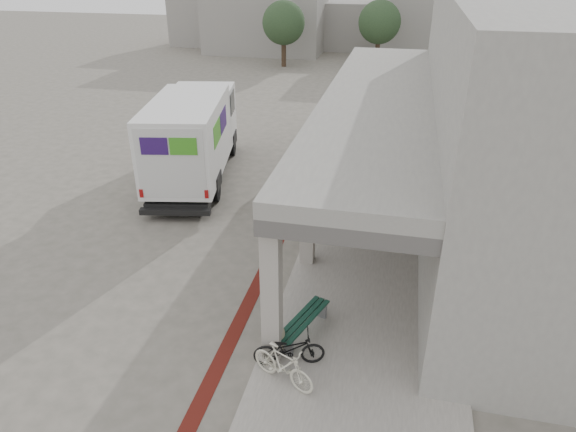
% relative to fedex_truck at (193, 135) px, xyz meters
% --- Properties ---
extents(ground, '(120.00, 120.00, 0.00)m').
position_rel_fedex_truck_xyz_m(ground, '(3.33, -5.70, -1.75)').
color(ground, '#615D53').
rests_on(ground, ground).
extents(bike_lane_stripe, '(0.35, 40.00, 0.01)m').
position_rel_fedex_truck_xyz_m(bike_lane_stripe, '(4.33, -3.70, -1.75)').
color(bike_lane_stripe, '#541610').
rests_on(bike_lane_stripe, ground).
extents(sidewalk, '(4.40, 28.00, 0.12)m').
position_rel_fedex_truck_xyz_m(sidewalk, '(7.33, -5.70, -1.69)').
color(sidewalk, gray).
rests_on(sidewalk, ground).
extents(transit_building, '(7.60, 17.00, 7.00)m').
position_rel_fedex_truck_xyz_m(transit_building, '(10.16, -1.20, 1.65)').
color(transit_building, gray).
rests_on(transit_building, ground).
extents(distant_backdrop, '(28.00, 10.00, 6.50)m').
position_rel_fedex_truck_xyz_m(distant_backdrop, '(0.49, 30.18, 0.95)').
color(distant_backdrop, gray).
rests_on(distant_backdrop, ground).
extents(tree_left, '(3.20, 3.20, 4.80)m').
position_rel_fedex_truck_xyz_m(tree_left, '(-1.67, 22.30, 1.43)').
color(tree_left, '#38281C').
rests_on(tree_left, ground).
extents(tree_mid, '(3.20, 3.20, 4.80)m').
position_rel_fedex_truck_xyz_m(tree_mid, '(5.33, 24.30, 1.43)').
color(tree_mid, '#38281C').
rests_on(tree_mid, ground).
extents(tree_right, '(3.20, 3.20, 4.80)m').
position_rel_fedex_truck_xyz_m(tree_right, '(13.33, 23.30, 1.43)').
color(tree_right, '#38281C').
rests_on(tree_right, ground).
extents(fedex_truck, '(3.76, 8.03, 3.29)m').
position_rel_fedex_truck_xyz_m(fedex_truck, '(0.00, 0.00, 0.00)').
color(fedex_truck, black).
rests_on(fedex_truck, ground).
extents(bench, '(0.98, 1.86, 0.43)m').
position_rel_fedex_truck_xyz_m(bench, '(5.93, -8.35, -1.33)').
color(bench, gray).
rests_on(bench, sidewalk).
extents(bollard_near, '(0.46, 0.46, 0.69)m').
position_rel_fedex_truck_xyz_m(bollard_near, '(5.43, -9.02, -1.29)').
color(bollard_near, tan).
rests_on(bollard_near, sidewalk).
extents(bollard_far, '(0.37, 0.37, 0.55)m').
position_rel_fedex_truck_xyz_m(bollard_far, '(5.43, -2.66, -1.36)').
color(bollard_far, tan).
rests_on(bollard_far, sidewalk).
extents(utility_cabinet, '(0.60, 0.74, 1.10)m').
position_rel_fedex_truck_xyz_m(utility_cabinet, '(7.96, -2.03, -1.08)').
color(utility_cabinet, slate).
rests_on(utility_cabinet, sidewalk).
extents(bicycle_black, '(1.60, 0.93, 0.80)m').
position_rel_fedex_truck_xyz_m(bicycle_black, '(5.83, -9.36, -1.24)').
color(bicycle_black, black).
rests_on(bicycle_black, sidewalk).
extents(bicycle_cream, '(1.53, 1.01, 0.89)m').
position_rel_fedex_truck_xyz_m(bicycle_cream, '(5.83, -9.91, -1.19)').
color(bicycle_cream, silver).
rests_on(bicycle_cream, sidewalk).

